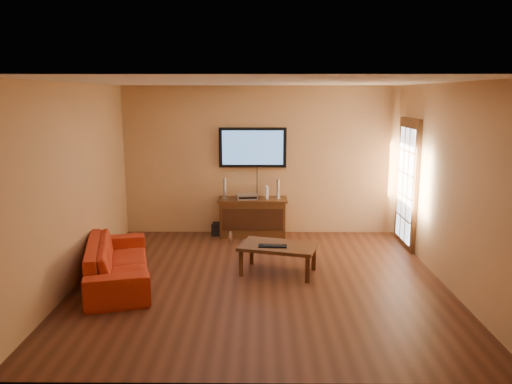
{
  "coord_description": "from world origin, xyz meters",
  "views": [
    {
      "loc": [
        -0.02,
        -6.55,
        2.54
      ],
      "look_at": [
        -0.07,
        0.8,
        1.1
      ],
      "focal_mm": 35.0,
      "sensor_mm": 36.0,
      "label": 1
    }
  ],
  "objects_px": {
    "bottle": "(231,237)",
    "speaker_right": "(278,190)",
    "speaker_left": "(225,189)",
    "game_console": "(267,192)",
    "keyboard": "(273,246)",
    "sofa": "(118,255)",
    "subwoofer": "(218,229)",
    "television": "(253,147)",
    "av_receiver": "(247,196)",
    "media_console": "(253,217)",
    "coffee_table": "(278,248)"
  },
  "relations": [
    {
      "from": "sofa",
      "to": "speaker_left",
      "type": "relative_size",
      "value": 5.39
    },
    {
      "from": "television",
      "to": "av_receiver",
      "type": "height_order",
      "value": "television"
    },
    {
      "from": "speaker_right",
      "to": "game_console",
      "type": "xyz_separation_m",
      "value": [
        -0.2,
        -0.02,
        -0.05
      ]
    },
    {
      "from": "speaker_right",
      "to": "bottle",
      "type": "distance_m",
      "value": 1.21
    },
    {
      "from": "coffee_table",
      "to": "av_receiver",
      "type": "bearing_deg",
      "value": 104.41
    },
    {
      "from": "television",
      "to": "speaker_right",
      "type": "distance_m",
      "value": 0.89
    },
    {
      "from": "media_console",
      "to": "bottle",
      "type": "xyz_separation_m",
      "value": [
        -0.38,
        -0.37,
        -0.26
      ]
    },
    {
      "from": "speaker_left",
      "to": "game_console",
      "type": "xyz_separation_m",
      "value": [
        0.76,
        -0.0,
        -0.06
      ]
    },
    {
      "from": "av_receiver",
      "to": "game_console",
      "type": "height_order",
      "value": "game_console"
    },
    {
      "from": "coffee_table",
      "to": "game_console",
      "type": "xyz_separation_m",
      "value": [
        -0.14,
        1.96,
        0.44
      ]
    },
    {
      "from": "coffee_table",
      "to": "speaker_left",
      "type": "relative_size",
      "value": 3.23
    },
    {
      "from": "coffee_table",
      "to": "av_receiver",
      "type": "height_order",
      "value": "av_receiver"
    },
    {
      "from": "speaker_left",
      "to": "game_console",
      "type": "bearing_deg",
      "value": -0.03
    },
    {
      "from": "coffee_table",
      "to": "av_receiver",
      "type": "relative_size",
      "value": 3.2
    },
    {
      "from": "sofa",
      "to": "bottle",
      "type": "xyz_separation_m",
      "value": [
        1.43,
        1.95,
        -0.31
      ]
    },
    {
      "from": "keyboard",
      "to": "speaker_left",
      "type": "bearing_deg",
      "value": 111.85
    },
    {
      "from": "coffee_table",
      "to": "keyboard",
      "type": "bearing_deg",
      "value": -133.14
    },
    {
      "from": "sofa",
      "to": "bottle",
      "type": "relative_size",
      "value": 10.67
    },
    {
      "from": "television",
      "to": "speaker_left",
      "type": "distance_m",
      "value": 0.91
    },
    {
      "from": "television",
      "to": "keyboard",
      "type": "xyz_separation_m",
      "value": [
        0.31,
        -2.22,
        -1.16
      ]
    },
    {
      "from": "television",
      "to": "av_receiver",
      "type": "relative_size",
      "value": 3.25
    },
    {
      "from": "speaker_left",
      "to": "keyboard",
      "type": "height_order",
      "value": "speaker_left"
    },
    {
      "from": "sofa",
      "to": "keyboard",
      "type": "distance_m",
      "value": 2.14
    },
    {
      "from": "speaker_left",
      "to": "bottle",
      "type": "height_order",
      "value": "speaker_left"
    },
    {
      "from": "speaker_left",
      "to": "subwoofer",
      "type": "height_order",
      "value": "speaker_left"
    },
    {
      "from": "speaker_left",
      "to": "game_console",
      "type": "height_order",
      "value": "speaker_left"
    },
    {
      "from": "subwoofer",
      "to": "keyboard",
      "type": "xyz_separation_m",
      "value": [
        0.94,
        -2.06,
        0.32
      ]
    },
    {
      "from": "coffee_table",
      "to": "media_console",
      "type": "bearing_deg",
      "value": 101.52
    },
    {
      "from": "media_console",
      "to": "av_receiver",
      "type": "bearing_deg",
      "value": -173.98
    },
    {
      "from": "av_receiver",
      "to": "speaker_right",
      "type": "bearing_deg",
      "value": -2.6
    },
    {
      "from": "sofa",
      "to": "speaker_left",
      "type": "height_order",
      "value": "speaker_left"
    },
    {
      "from": "media_console",
      "to": "sofa",
      "type": "xyz_separation_m",
      "value": [
        -1.81,
        -2.32,
        0.04
      ]
    },
    {
      "from": "coffee_table",
      "to": "speaker_left",
      "type": "xyz_separation_m",
      "value": [
        -0.9,
        1.96,
        0.49
      ]
    },
    {
      "from": "sofa",
      "to": "av_receiver",
      "type": "bearing_deg",
      "value": -51.39
    },
    {
      "from": "subwoofer",
      "to": "bottle",
      "type": "xyz_separation_m",
      "value": [
        0.25,
        -0.41,
        -0.02
      ]
    },
    {
      "from": "media_console",
      "to": "speaker_left",
      "type": "distance_m",
      "value": 0.72
    },
    {
      "from": "television",
      "to": "subwoofer",
      "type": "relative_size",
      "value": 5.45
    },
    {
      "from": "av_receiver",
      "to": "keyboard",
      "type": "height_order",
      "value": "av_receiver"
    },
    {
      "from": "media_console",
      "to": "subwoofer",
      "type": "distance_m",
      "value": 0.67
    },
    {
      "from": "sofa",
      "to": "game_console",
      "type": "relative_size",
      "value": 8.77
    },
    {
      "from": "sofa",
      "to": "subwoofer",
      "type": "xyz_separation_m",
      "value": [
        1.18,
        2.36,
        -0.28
      ]
    },
    {
      "from": "bottle",
      "to": "speaker_right",
      "type": "bearing_deg",
      "value": 26.25
    },
    {
      "from": "television",
      "to": "game_console",
      "type": "bearing_deg",
      "value": -34.14
    },
    {
      "from": "speaker_right",
      "to": "bottle",
      "type": "xyz_separation_m",
      "value": [
        -0.84,
        -0.42,
        -0.76
      ]
    },
    {
      "from": "media_console",
      "to": "sofa",
      "type": "height_order",
      "value": "sofa"
    },
    {
      "from": "media_console",
      "to": "game_console",
      "type": "xyz_separation_m",
      "value": [
        0.26,
        0.02,
        0.46
      ]
    },
    {
      "from": "speaker_right",
      "to": "sofa",
      "type": "bearing_deg",
      "value": -133.8
    },
    {
      "from": "television",
      "to": "av_receiver",
      "type": "bearing_deg",
      "value": -115.67
    },
    {
      "from": "game_console",
      "to": "keyboard",
      "type": "relative_size",
      "value": 0.56
    },
    {
      "from": "subwoofer",
      "to": "bottle",
      "type": "height_order",
      "value": "subwoofer"
    }
  ]
}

